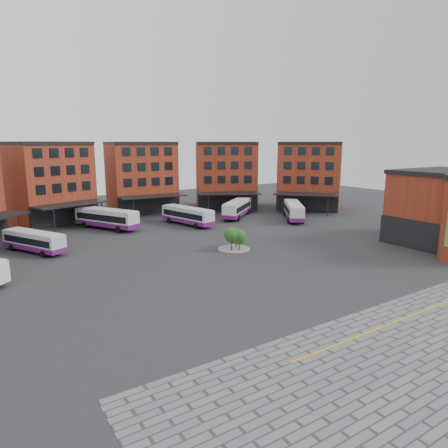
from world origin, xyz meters
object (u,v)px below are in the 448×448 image
tree_island (236,237)px  bus_f (294,211)px  bus_c (107,218)px  bus_d (187,215)px  bus_e (237,208)px  bus_b (34,241)px

tree_island → bus_f: 24.76m
bus_c → bus_d: bus_c is taller
bus_c → bus_e: bus_c is taller
bus_d → bus_f: bearing=-32.4°
bus_b → bus_d: size_ratio=0.86×
tree_island → bus_b: bearing=150.0°
bus_b → tree_island: bearing=-58.2°
bus_e → bus_c: bearing=-136.7°
tree_island → bus_e: (14.04, 19.93, 0.04)m
bus_b → bus_d: 26.15m
tree_island → bus_e: size_ratio=0.41×
bus_e → bus_f: 10.92m
bus_d → bus_e: bearing=-7.0°
bus_f → bus_d: bearing=-162.7°
bus_b → bus_f: bus_f is taller
bus_d → tree_island: bearing=-111.0°
bus_d → bus_f: bus_f is taller
bus_b → bus_c: (12.56, 9.45, 0.32)m
tree_island → bus_c: 25.32m
bus_c → bus_f: (32.40, -10.85, -0.10)m
tree_island → bus_c: bearing=115.2°
bus_c → bus_e: size_ratio=1.12×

